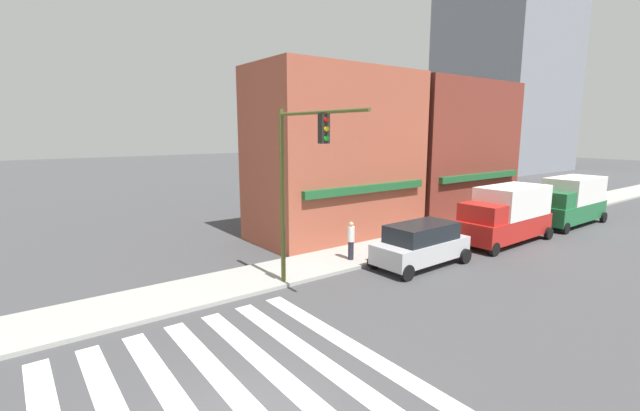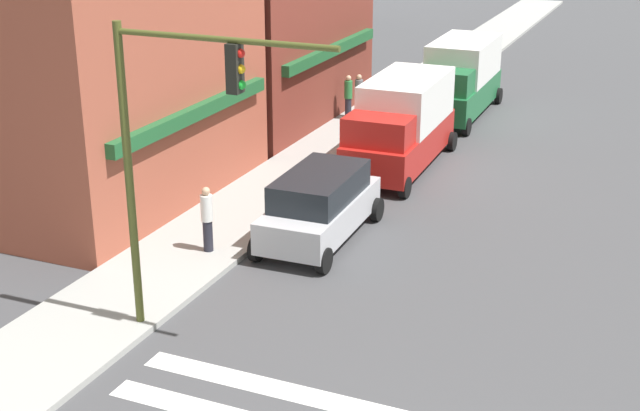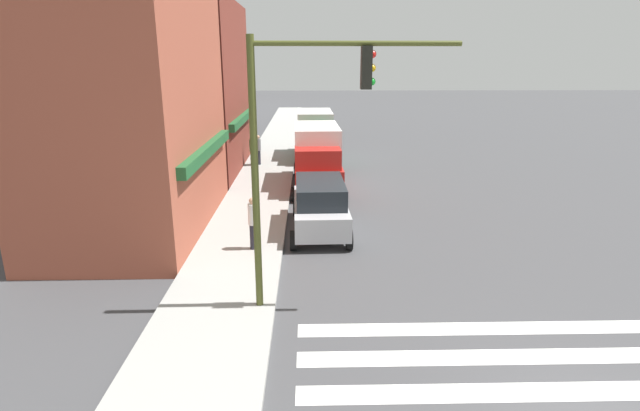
% 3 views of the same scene
% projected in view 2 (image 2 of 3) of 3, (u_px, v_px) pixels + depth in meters
% --- Properties ---
extents(storefront_row, '(19.87, 5.30, 9.32)m').
position_uv_depth(storefront_row, '(204.00, 23.00, 30.28)').
color(storefront_row, '#9E4C38').
rests_on(storefront_row, ground_plane).
extents(traffic_signal, '(0.32, 4.83, 6.77)m').
position_uv_depth(traffic_signal, '(169.00, 133.00, 17.84)').
color(traffic_signal, '#474C1E').
rests_on(traffic_signal, ground_plane).
extents(suv_silver, '(4.75, 2.12, 1.94)m').
position_uv_depth(suv_silver, '(320.00, 204.00, 24.14)').
color(suv_silver, '#B7B7BC').
rests_on(suv_silver, ground_plane).
extents(box_truck_red, '(6.26, 2.42, 3.04)m').
position_uv_depth(box_truck_red, '(401.00, 122.00, 29.82)').
color(box_truck_red, '#B21E19').
rests_on(box_truck_red, ground_plane).
extents(box_truck_green, '(6.23, 2.42, 3.04)m').
position_uv_depth(box_truck_green, '(460.00, 77.00, 36.22)').
color(box_truck_green, '#1E6638').
rests_on(box_truck_green, ground_plane).
extents(pedestrian_grey_coat, '(0.32, 0.32, 1.77)m').
position_uv_depth(pedestrian_grey_coat, '(359.00, 95.00, 35.52)').
color(pedestrian_grey_coat, '#23232D').
rests_on(pedestrian_grey_coat, sidewalk_left).
extents(pedestrian_green_top, '(0.32, 0.32, 1.77)m').
position_uv_depth(pedestrian_green_top, '(348.00, 96.00, 35.35)').
color(pedestrian_green_top, '#23232D').
rests_on(pedestrian_green_top, sidewalk_left).
extents(pedestrian_white_shirt, '(0.32, 0.32, 1.77)m').
position_uv_depth(pedestrian_white_shirt, '(207.00, 218.00, 23.10)').
color(pedestrian_white_shirt, '#23232D').
rests_on(pedestrian_white_shirt, sidewalk_left).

